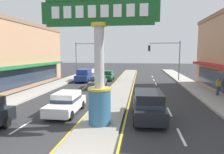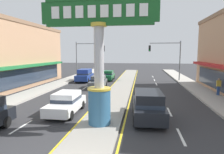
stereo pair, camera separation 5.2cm
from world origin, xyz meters
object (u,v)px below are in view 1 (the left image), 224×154
at_px(traffic_light_left_side, 86,54).
at_px(traffic_light_right_side, 168,54).
at_px(suv_far_left_oncoming, 84,75).
at_px(pedestrian_near_kerb, 218,86).
at_px(suv_near_right_lane, 148,105).
at_px(district_sign, 99,66).
at_px(sedan_kerb_right, 98,82).
at_px(sedan_mid_left_lane, 66,103).
at_px(sedan_far_right_lane, 107,75).

xyz_separation_m(traffic_light_left_side, traffic_light_right_side, (12.99, -0.06, 0.00)).
relative_size(suv_far_left_oncoming, pedestrian_near_kerb, 2.74).
bearing_deg(suv_near_right_lane, traffic_light_left_side, 116.84).
xyz_separation_m(district_sign, pedestrian_near_kerb, (10.07, 9.42, -2.47)).
height_order(suv_near_right_lane, pedestrian_near_kerb, suv_near_right_lane).
relative_size(traffic_light_left_side, sedan_kerb_right, 1.41).
relative_size(traffic_light_right_side, suv_near_right_lane, 1.32).
bearing_deg(district_sign, suv_far_left_oncoming, 109.22).
bearing_deg(sedan_mid_left_lane, traffic_light_right_side, 62.39).
relative_size(district_sign, suv_far_left_oncoming, 1.56).
bearing_deg(traffic_light_left_side, suv_near_right_lane, -63.16).
bearing_deg(pedestrian_near_kerb, traffic_light_left_side, 147.04).
bearing_deg(suv_far_left_oncoming, suv_near_right_lane, -60.69).
bearing_deg(sedan_kerb_right, traffic_light_left_side, 115.70).
height_order(traffic_light_left_side, suv_far_left_oncoming, traffic_light_left_side).
xyz_separation_m(district_sign, traffic_light_right_side, (6.50, 20.10, 0.63)).
bearing_deg(sedan_kerb_right, district_sign, -77.09).
xyz_separation_m(traffic_light_right_side, pedestrian_near_kerb, (3.57, -10.68, -3.10)).
xyz_separation_m(district_sign, suv_far_left_oncoming, (-6.21, 17.82, -2.64)).
relative_size(district_sign, sedan_mid_left_lane, 1.69).
height_order(district_sign, sedan_far_right_lane, district_sign).
height_order(traffic_light_right_side, suv_near_right_lane, traffic_light_right_side).
height_order(traffic_light_left_side, sedan_kerb_right, traffic_light_left_side).
relative_size(sedan_far_right_lane, pedestrian_near_kerb, 2.54).
bearing_deg(suv_near_right_lane, pedestrian_near_kerb, 47.71).
height_order(district_sign, traffic_light_left_side, district_sign).
xyz_separation_m(sedan_mid_left_lane, sedan_kerb_right, (-0.00, 10.61, 0.00)).
height_order(sedan_mid_left_lane, suv_far_left_oncoming, suv_far_left_oncoming).
relative_size(sedan_mid_left_lane, suv_far_left_oncoming, 0.93).
distance_m(district_sign, traffic_light_right_side, 21.14).
height_order(traffic_light_right_side, suv_far_left_oncoming, traffic_light_right_side).
relative_size(suv_near_right_lane, sedan_mid_left_lane, 1.08).
bearing_deg(district_sign, traffic_light_left_side, 107.86).
xyz_separation_m(district_sign, sedan_far_right_lane, (-2.91, 19.80, -2.83)).
bearing_deg(suv_far_left_oncoming, sedan_mid_left_lane, -78.13).
distance_m(sedan_far_right_lane, pedestrian_near_kerb, 16.62).
xyz_separation_m(sedan_far_right_lane, suv_far_left_oncoming, (-3.30, -1.97, 0.20)).
height_order(sedan_far_right_lane, pedestrian_near_kerb, pedestrian_near_kerb).
xyz_separation_m(suv_far_left_oncoming, pedestrian_near_kerb, (16.28, -8.40, 0.16)).
distance_m(traffic_light_left_side, sedan_mid_left_lane, 18.72).
xyz_separation_m(district_sign, sedan_mid_left_lane, (-2.91, 2.11, -2.83)).
bearing_deg(district_sign, sedan_kerb_right, 102.91).
bearing_deg(traffic_light_right_side, sedan_kerb_right, -141.88).
bearing_deg(sedan_kerb_right, traffic_light_right_side, 38.12).
xyz_separation_m(traffic_light_left_side, pedestrian_near_kerb, (16.56, -10.74, -3.10)).
relative_size(traffic_light_right_side, sedan_far_right_lane, 1.43).
distance_m(district_sign, sedan_kerb_right, 13.35).
bearing_deg(sedan_mid_left_lane, suv_near_right_lane, -5.40).
bearing_deg(sedan_far_right_lane, suv_near_right_lane, -72.28).
relative_size(sedan_far_right_lane, sedan_mid_left_lane, 1.00).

